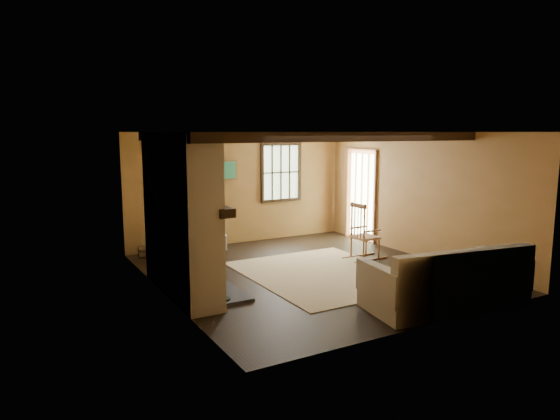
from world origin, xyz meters
TOP-DOWN VIEW (x-y plane):
  - ground at (0.00, 0.00)m, footprint 5.50×5.50m
  - room_envelope at (0.22, 0.26)m, footprint 5.02×5.52m
  - fireplace at (-2.23, -0.00)m, footprint 1.02×2.30m
  - rug at (0.20, -0.20)m, footprint 2.50×3.00m
  - rocking_chair at (1.43, 0.29)m, footprint 0.79×0.45m
  - sofa at (0.71, -2.41)m, footprint 2.34×1.31m
  - firewood_pile at (-2.00, 2.43)m, footprint 0.62×0.11m
  - laundry_basket at (-0.76, 2.44)m, footprint 0.59×0.50m
  - basket_pillow at (-0.76, 2.44)m, footprint 0.40×0.35m
  - armchair at (-1.45, 2.07)m, footprint 1.04×1.05m

SIDE VIEW (x-z plane):
  - ground at x=0.00m, z-range 0.00..0.00m
  - rug at x=0.20m, z-range 0.00..0.01m
  - firewood_pile at x=-2.00m, z-range 0.00..0.22m
  - laundry_basket at x=-0.76m, z-range 0.00..0.30m
  - sofa at x=0.71m, z-range -0.13..0.77m
  - armchair at x=-1.45m, z-range 0.00..0.70m
  - basket_pillow at x=-0.76m, z-range 0.30..0.48m
  - rocking_chair at x=1.43m, z-range -0.09..1.00m
  - fireplace at x=-2.23m, z-range -0.10..2.30m
  - room_envelope at x=0.22m, z-range 0.41..2.85m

